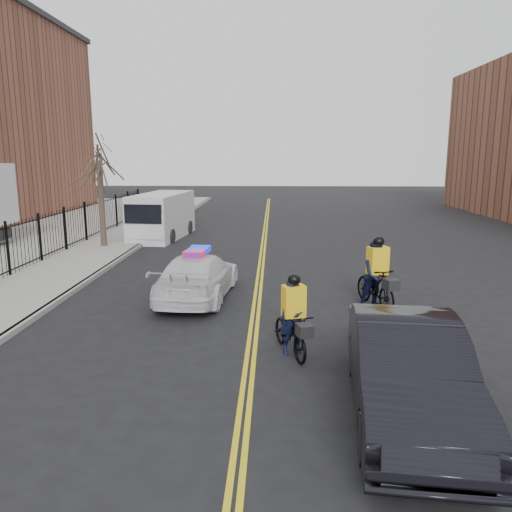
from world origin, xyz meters
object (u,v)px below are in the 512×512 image
at_px(police_cruiser, 198,276).
at_px(cyclist_near, 293,326).
at_px(cargo_van, 161,217).
at_px(cyclist_far, 377,280).
at_px(dark_sedan, 408,370).

distance_m(police_cruiser, cyclist_near, 5.17).
bearing_deg(cargo_van, police_cruiser, -66.01).
bearing_deg(police_cruiser, cyclist_near, 127.32).
xyz_separation_m(police_cruiser, cargo_van, (-3.67, 11.40, 0.45)).
bearing_deg(police_cruiser, cargo_van, -67.56).
height_order(cyclist_near, cyclist_far, cyclist_far).
relative_size(police_cruiser, cargo_van, 0.85).
xyz_separation_m(dark_sedan, cyclist_near, (-1.81, 2.70, -0.19)).
distance_m(police_cruiser, dark_sedan, 8.43).
height_order(cargo_van, cyclist_near, cargo_van).
bearing_deg(dark_sedan, cyclist_near, 129.60).
height_order(dark_sedan, cyclist_far, cyclist_far).
relative_size(cargo_van, cyclist_far, 2.70).
distance_m(dark_sedan, cyclist_near, 3.26).
distance_m(dark_sedan, cargo_van, 20.23).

